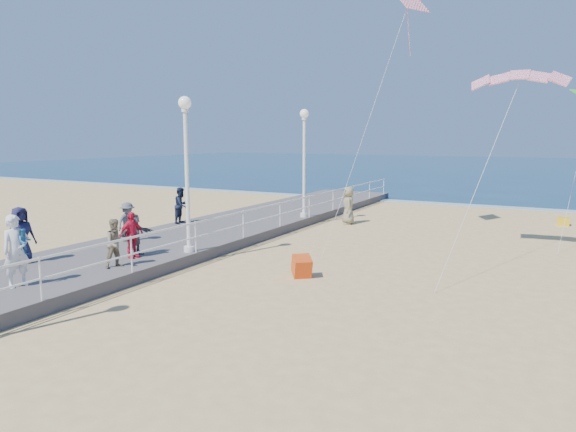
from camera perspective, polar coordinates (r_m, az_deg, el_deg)
The scene contains 20 objects.
ground at distance 15.66m, azimuth 4.65°, elevation -7.44°, with size 160.00×160.00×0.00m, color #E0BC75.
ocean at distance 79.15m, azimuth 23.91°, elevation 4.85°, with size 160.00×90.00×0.05m, color #0C2E49.
surf_line at distance 35.09m, azimuth 18.18°, elevation 1.22°, with size 160.00×1.20×0.04m, color silver.
boardwalk at distance 19.73m, azimuth -15.77°, elevation -3.76°, with size 5.00×44.00×0.40m, color #655F5B.
railing at distance 17.94m, azimuth -10.25°, elevation -1.38°, with size 0.05×42.00×0.55m.
lamp_post_mid at distance 17.87m, azimuth -11.22°, elevation 6.34°, with size 0.44×0.44×5.32m.
lamp_post_far at distance 25.47m, azimuth 1.80°, elevation 7.17°, with size 0.44×0.44×5.32m.
woman_holding_toddler at distance 15.43m, azimuth -27.96°, elevation -3.44°, with size 0.71×0.47×1.95m, color white.
toddler_held at distance 15.35m, azimuth -27.24°, elevation -2.54°, with size 0.35×0.27×0.72m, color teal.
spectator_1 at distance 16.57m, azimuth -18.56°, elevation -2.88°, with size 0.73×0.57×1.50m, color gray.
spectator_2 at distance 20.54m, azimuth -17.37°, elevation -0.64°, with size 0.97×0.56×1.50m, color #535358.
spectator_3 at distance 17.68m, azimuth -17.00°, elevation -2.03°, with size 0.90×0.38×1.54m, color red.
spectator_4 at distance 18.28m, azimuth -27.54°, elevation -1.89°, with size 0.88×0.57×1.80m, color #1C1A3B.
spectator_5 at distance 18.05m, azimuth -16.69°, elevation -1.97°, with size 1.33×0.42×1.44m, color #59595E.
spectator_7 at distance 24.32m, azimuth -11.76°, elevation 1.17°, with size 0.81×0.63×1.67m, color #161D32.
beach_walker_c at distance 26.08m, azimuth 6.73°, elevation 1.18°, with size 0.93×0.61×1.90m, color gray.
box_kite at distance 16.13m, azimuth 1.54°, elevation -5.83°, with size 0.55×0.55×0.60m, color red.
beach_chair_left at distance 29.10m, azimuth 28.26°, elevation -0.52°, with size 0.55×0.55×0.40m, color gold.
kite_parafoil at distance 20.06m, azimuth 24.31°, elevation 14.11°, with size 3.26×0.90×0.30m, color #DB1946, non-canonical shape.
kite_diamond_redwhite at distance 23.61m, azimuth 13.39°, elevation 22.34°, with size 1.43×1.43×0.02m, color red.
Camera 1 is at (5.97, -13.81, 4.36)m, focal length 32.00 mm.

